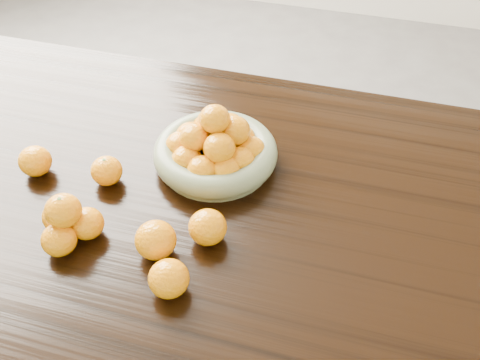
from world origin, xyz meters
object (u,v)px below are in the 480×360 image
(orange_pyramid, at_px, (67,222))
(dining_table, at_px, (240,225))
(fruit_bowl, at_px, (215,149))
(loose_orange_0, at_px, (107,171))

(orange_pyramid, bearing_deg, dining_table, 33.16)
(dining_table, height_order, fruit_bowl, fruit_bowl)
(dining_table, bearing_deg, fruit_bowl, 131.14)
(orange_pyramid, height_order, loose_orange_0, orange_pyramid)
(dining_table, distance_m, loose_orange_0, 0.33)
(dining_table, relative_size, orange_pyramid, 14.75)
(fruit_bowl, bearing_deg, dining_table, -48.86)
(loose_orange_0, bearing_deg, orange_pyramid, -90.32)
(fruit_bowl, bearing_deg, loose_orange_0, -149.67)
(fruit_bowl, relative_size, loose_orange_0, 4.06)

